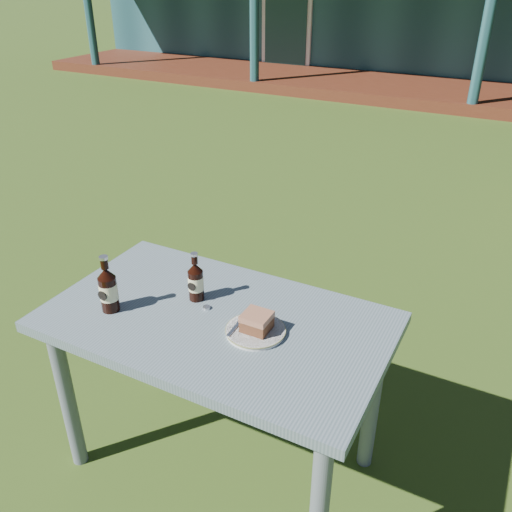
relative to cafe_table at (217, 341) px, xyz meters
The scene contains 8 objects.
ground 1.72m from the cafe_table, 90.00° to the left, with size 80.00×80.00×0.00m, color #334916.
cafe_table is the anchor object (origin of this frame).
plate 0.20m from the cafe_table, ahead, with size 0.20×0.20×0.01m.
cake_slice 0.22m from the cafe_table, ahead, with size 0.09×0.09×0.06m.
fork 0.16m from the cafe_table, 13.35° to the right, with size 0.01×0.14×0.00m, color silver.
cola_bottle_near 0.23m from the cafe_table, 151.19° to the left, with size 0.06×0.06×0.19m.
cola_bottle_far 0.43m from the cafe_table, 159.51° to the right, with size 0.06×0.07×0.22m.
bottle_cap 0.12m from the cafe_table, 151.56° to the left, with size 0.03×0.03×0.01m, color silver.
Camera 1 is at (0.85, -2.91, 1.82)m, focal length 38.00 mm.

